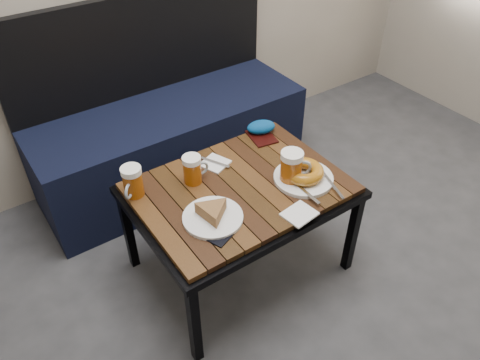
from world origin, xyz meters
TOP-DOWN VIEW (x-y plane):
  - bench at (0.09, 1.76)m, footprint 1.40×0.50m
  - cafe_table at (0.03, 1.01)m, footprint 0.84×0.62m
  - beer_mug_left at (-0.33, 1.20)m, footprint 0.11×0.11m
  - beer_mug_centre at (-0.10, 1.14)m, footprint 0.11×0.07m
  - beer_mug_right at (0.21, 0.92)m, footprint 0.14×0.11m
  - plate_pie at (-0.16, 0.91)m, footprint 0.22×0.22m
  - plate_bagel at (0.26, 0.90)m, footprint 0.24×0.31m
  - napkin_left at (0.03, 1.19)m, footprint 0.13×0.13m
  - napkin_right at (0.12, 0.75)m, footprint 0.13×0.11m
  - passport_navy at (-0.17, 0.84)m, footprint 0.14×0.12m
  - passport_burgundy at (0.30, 1.23)m, footprint 0.12×0.16m
  - knit_pouch at (0.32, 1.27)m, footprint 0.15×0.12m

SIDE VIEW (x-z plane):
  - bench at x=0.09m, z-range -0.20..0.75m
  - cafe_table at x=0.03m, z-range 0.19..0.66m
  - passport_navy at x=-0.17m, z-range 0.47..0.48m
  - passport_burgundy at x=0.30m, z-range 0.47..0.48m
  - napkin_right at x=0.12m, z-range 0.47..0.48m
  - napkin_left at x=0.03m, z-range 0.47..0.48m
  - plate_pie at x=-0.16m, z-range 0.47..0.53m
  - plate_bagel at x=0.26m, z-range 0.47..0.53m
  - knit_pouch at x=0.32m, z-range 0.47..0.53m
  - beer_mug_centre at x=-0.10m, z-range 0.47..0.59m
  - beer_mug_left at x=-0.33m, z-range 0.47..0.60m
  - beer_mug_right at x=0.21m, z-range 0.47..0.61m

